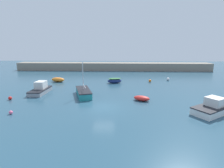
% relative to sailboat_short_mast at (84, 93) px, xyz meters
% --- Properties ---
extents(ground_plane, '(120.00, 120.00, 0.20)m').
position_rel_sailboat_short_mast_xyz_m(ground_plane, '(3.33, -4.62, -0.59)').
color(ground_plane, '#284C60').
extents(harbor_breakwater, '(54.86, 3.95, 2.15)m').
position_rel_sailboat_short_mast_xyz_m(harbor_breakwater, '(3.33, 26.29, 0.58)').
color(harbor_breakwater, gray).
rests_on(harbor_breakwater, ground_plane).
extents(sailboat_short_mast, '(3.25, 5.28, 4.88)m').
position_rel_sailboat_short_mast_xyz_m(sailboat_short_mast, '(0.00, 0.00, 0.00)').
color(sailboat_short_mast, teal).
rests_on(sailboat_short_mast, ground_plane).
extents(dinghy_near_pier, '(2.39, 1.85, 0.65)m').
position_rel_sailboat_short_mast_xyz_m(dinghy_near_pier, '(8.10, -1.87, -0.17)').
color(dinghy_near_pier, red).
rests_on(dinghy_near_pier, ground_plane).
extents(rowboat_with_red_cover, '(2.96, 1.86, 0.98)m').
position_rel_sailboat_short_mast_xyz_m(rowboat_with_red_cover, '(4.23, 8.87, -0.00)').
color(rowboat_with_red_cover, navy).
rests_on(rowboat_with_red_cover, ground_plane).
extents(motorboat_with_cabin, '(5.09, 4.41, 1.73)m').
position_rel_sailboat_short_mast_xyz_m(motorboat_with_cabin, '(15.16, -5.92, 0.11)').
color(motorboat_with_cabin, white).
rests_on(motorboat_with_cabin, ground_plane).
extents(rowboat_white_midwater, '(2.95, 1.88, 0.88)m').
position_rel_sailboat_short_mast_xyz_m(rowboat_white_midwater, '(-7.07, 9.55, -0.05)').
color(rowboat_white_midwater, orange).
rests_on(rowboat_white_midwater, ground_plane).
extents(motorboat_grey_hull, '(2.02, 4.61, 1.78)m').
position_rel_sailboat_short_mast_xyz_m(motorboat_grey_hull, '(-6.86, 1.25, 0.12)').
color(motorboat_grey_hull, gray).
rests_on(motorboat_grey_hull, ground_plane).
extents(mooring_buoy_orange, '(0.52, 0.52, 0.52)m').
position_rel_sailboat_short_mast_xyz_m(mooring_buoy_orange, '(11.21, 10.11, -0.23)').
color(mooring_buoy_orange, orange).
rests_on(mooring_buoy_orange, ground_plane).
extents(mooring_buoy_pink, '(0.39, 0.39, 0.39)m').
position_rel_sailboat_short_mast_xyz_m(mooring_buoy_pink, '(-6.36, -7.11, -0.30)').
color(mooring_buoy_pink, '#EA668C').
rests_on(mooring_buoy_pink, ground_plane).
extents(mooring_buoy_red, '(0.47, 0.47, 0.47)m').
position_rel_sailboat_short_mast_xyz_m(mooring_buoy_red, '(-9.45, -2.30, -0.26)').
color(mooring_buoy_red, red).
rests_on(mooring_buoy_red, ground_plane).
extents(mooring_buoy_white, '(0.60, 0.60, 0.60)m').
position_rel_sailboat_short_mast_xyz_m(mooring_buoy_white, '(15.19, 11.77, -0.20)').
color(mooring_buoy_white, white).
rests_on(mooring_buoy_white, ground_plane).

